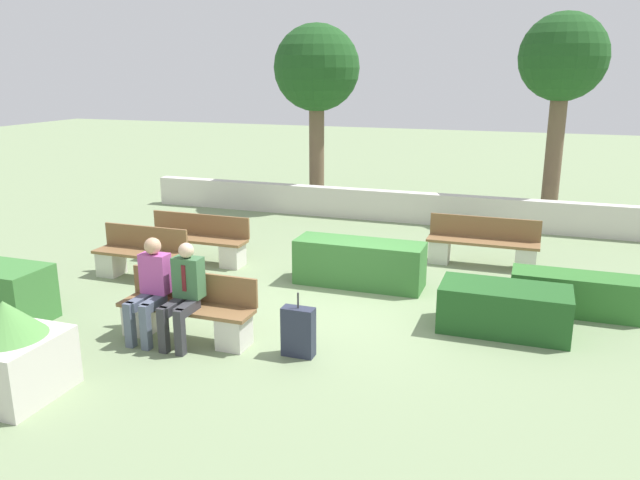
{
  "coord_description": "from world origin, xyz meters",
  "views": [
    {
      "loc": [
        2.66,
        -8.43,
        3.49
      ],
      "look_at": [
        -0.47,
        0.5,
        0.9
      ],
      "focal_mm": 35.0,
      "sensor_mm": 36.0,
      "label": 1
    }
  ],
  "objects_px": {
    "suitcase": "(298,332)",
    "bench_back": "(140,259)",
    "bench_right_side": "(196,244)",
    "planter_corner_left": "(10,352)",
    "bench_left_side": "(482,247)",
    "tree_leftmost": "(317,71)",
    "bench_front": "(188,314)",
    "person_seated_man": "(184,290)",
    "tree_center_left": "(563,63)",
    "person_seated_woman": "(151,284)"
  },
  "relations": [
    {
      "from": "person_seated_woman",
      "to": "planter_corner_left",
      "type": "xyz_separation_m",
      "value": [
        -0.59,
        -1.82,
        -0.25
      ]
    },
    {
      "from": "bench_left_side",
      "to": "person_seated_woman",
      "type": "height_order",
      "value": "person_seated_woman"
    },
    {
      "from": "planter_corner_left",
      "to": "tree_center_left",
      "type": "height_order",
      "value": "tree_center_left"
    },
    {
      "from": "bench_right_side",
      "to": "person_seated_man",
      "type": "relative_size",
      "value": 1.5
    },
    {
      "from": "bench_back",
      "to": "planter_corner_left",
      "type": "xyz_separation_m",
      "value": [
        1.06,
        -3.91,
        0.18
      ]
    },
    {
      "from": "bench_back",
      "to": "person_seated_man",
      "type": "height_order",
      "value": "person_seated_man"
    },
    {
      "from": "bench_back",
      "to": "planter_corner_left",
      "type": "relative_size",
      "value": 1.48
    },
    {
      "from": "suitcase",
      "to": "bench_back",
      "type": "bearing_deg",
      "value": 152.08
    },
    {
      "from": "person_seated_woman",
      "to": "bench_left_side",
      "type": "bearing_deg",
      "value": 51.12
    },
    {
      "from": "bench_front",
      "to": "tree_center_left",
      "type": "xyz_separation_m",
      "value": [
        4.57,
        8.91,
        3.31
      ]
    },
    {
      "from": "person_seated_man",
      "to": "bench_right_side",
      "type": "bearing_deg",
      "value": 118.06
    },
    {
      "from": "bench_front",
      "to": "planter_corner_left",
      "type": "xyz_separation_m",
      "value": [
        -1.04,
        -1.96,
        0.17
      ]
    },
    {
      "from": "bench_left_side",
      "to": "tree_center_left",
      "type": "bearing_deg",
      "value": 71.03
    },
    {
      "from": "bench_back",
      "to": "person_seated_woman",
      "type": "distance_m",
      "value": 2.7
    },
    {
      "from": "bench_right_side",
      "to": "planter_corner_left",
      "type": "distance_m",
      "value": 5.1
    },
    {
      "from": "person_seated_woman",
      "to": "tree_center_left",
      "type": "xyz_separation_m",
      "value": [
        5.02,
        9.04,
        2.89
      ]
    },
    {
      "from": "bench_front",
      "to": "person_seated_man",
      "type": "relative_size",
      "value": 1.39
    },
    {
      "from": "bench_back",
      "to": "suitcase",
      "type": "xyz_separation_m",
      "value": [
        3.69,
        -1.95,
        -0.01
      ]
    },
    {
      "from": "person_seated_man",
      "to": "tree_leftmost",
      "type": "xyz_separation_m",
      "value": [
        -1.32,
        8.83,
        2.71
      ]
    },
    {
      "from": "tree_center_left",
      "to": "person_seated_man",
      "type": "bearing_deg",
      "value": -116.52
    },
    {
      "from": "bench_left_side",
      "to": "tree_leftmost",
      "type": "bearing_deg",
      "value": 135.41
    },
    {
      "from": "bench_front",
      "to": "person_seated_man",
      "type": "distance_m",
      "value": 0.43
    },
    {
      "from": "bench_left_side",
      "to": "bench_back",
      "type": "distance_m",
      "value": 6.13
    },
    {
      "from": "bench_back",
      "to": "person_seated_woman",
      "type": "xyz_separation_m",
      "value": [
        1.65,
        -2.09,
        0.43
      ]
    },
    {
      "from": "suitcase",
      "to": "person_seated_man",
      "type": "bearing_deg",
      "value": -174.71
    },
    {
      "from": "planter_corner_left",
      "to": "tree_leftmost",
      "type": "relative_size",
      "value": 0.24
    },
    {
      "from": "planter_corner_left",
      "to": "tree_center_left",
      "type": "relative_size",
      "value": 0.23
    },
    {
      "from": "person_seated_woman",
      "to": "suitcase",
      "type": "height_order",
      "value": "person_seated_woman"
    },
    {
      "from": "bench_left_side",
      "to": "person_seated_woman",
      "type": "distance_m",
      "value": 6.15
    },
    {
      "from": "bench_left_side",
      "to": "bench_front",
      "type": "bearing_deg",
      "value": -129.99
    },
    {
      "from": "person_seated_man",
      "to": "tree_center_left",
      "type": "xyz_separation_m",
      "value": [
        4.52,
        9.05,
        2.9
      ]
    },
    {
      "from": "person_seated_man",
      "to": "person_seated_woman",
      "type": "xyz_separation_m",
      "value": [
        -0.5,
        0.0,
        0.02
      ]
    },
    {
      "from": "bench_left_side",
      "to": "bench_back",
      "type": "relative_size",
      "value": 1.22
    },
    {
      "from": "bench_right_side",
      "to": "tree_leftmost",
      "type": "relative_size",
      "value": 0.44
    },
    {
      "from": "bench_front",
      "to": "bench_back",
      "type": "bearing_deg",
      "value": 137.09
    },
    {
      "from": "bench_left_side",
      "to": "bench_right_side",
      "type": "relative_size",
      "value": 0.99
    },
    {
      "from": "bench_left_side",
      "to": "planter_corner_left",
      "type": "relative_size",
      "value": 1.81
    },
    {
      "from": "person_seated_man",
      "to": "tree_center_left",
      "type": "relative_size",
      "value": 0.28
    },
    {
      "from": "person_seated_man",
      "to": "person_seated_woman",
      "type": "distance_m",
      "value": 0.5
    },
    {
      "from": "bench_right_side",
      "to": "bench_back",
      "type": "height_order",
      "value": "same"
    },
    {
      "from": "bench_right_side",
      "to": "planter_corner_left",
      "type": "xyz_separation_m",
      "value": [
        0.63,
        -5.06,
        0.16
      ]
    },
    {
      "from": "bench_left_side",
      "to": "bench_right_side",
      "type": "distance_m",
      "value": 5.31
    },
    {
      "from": "person_seated_man",
      "to": "person_seated_woman",
      "type": "relative_size",
      "value": 0.98
    },
    {
      "from": "bench_front",
      "to": "person_seated_man",
      "type": "bearing_deg",
      "value": -68.74
    },
    {
      "from": "bench_right_side",
      "to": "person_seated_man",
      "type": "xyz_separation_m",
      "value": [
        1.73,
        -3.24,
        0.4
      ]
    },
    {
      "from": "bench_front",
      "to": "suitcase",
      "type": "bearing_deg",
      "value": -0.02
    },
    {
      "from": "bench_front",
      "to": "planter_corner_left",
      "type": "relative_size",
      "value": 1.7
    },
    {
      "from": "person_seated_man",
      "to": "tree_leftmost",
      "type": "bearing_deg",
      "value": 98.51
    },
    {
      "from": "bench_left_side",
      "to": "tree_center_left",
      "type": "relative_size",
      "value": 0.42
    },
    {
      "from": "bench_left_side",
      "to": "person_seated_man",
      "type": "xyz_separation_m",
      "value": [
        -3.35,
        -4.78,
        0.4
      ]
    }
  ]
}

